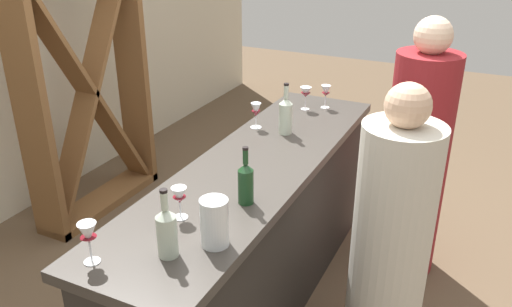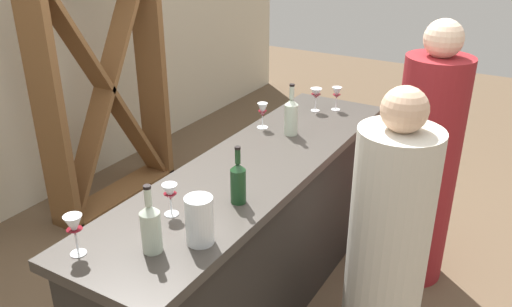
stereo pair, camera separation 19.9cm
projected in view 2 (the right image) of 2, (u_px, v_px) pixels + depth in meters
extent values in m
plane|color=brown|center=(256.00, 306.00, 3.14)|extent=(12.00, 12.00, 0.00)
cube|color=#2A2723|center=(256.00, 243.00, 2.95)|extent=(2.26, 0.53, 0.91)
cube|color=#3D3833|center=(256.00, 166.00, 2.75)|extent=(2.34, 0.61, 0.05)
cube|color=brown|center=(48.00, 108.00, 3.54)|extent=(0.06, 0.28, 1.89)
cube|color=brown|center=(151.00, 72.00, 4.36)|extent=(0.06, 0.28, 1.89)
cube|color=brown|center=(118.00, 195.00, 4.33)|extent=(1.11, 0.28, 0.06)
cube|color=brown|center=(105.00, 88.00, 3.95)|extent=(1.02, 0.20, 1.79)
cube|color=brown|center=(105.00, 88.00, 3.95)|extent=(1.02, 0.20, 1.79)
cylinder|color=#B7C6B2|center=(151.00, 232.00, 1.99)|extent=(0.08, 0.08, 0.17)
cone|color=#B7C6B2|center=(149.00, 209.00, 1.95)|extent=(0.08, 0.08, 0.03)
cylinder|color=#B7C6B2|center=(148.00, 197.00, 1.93)|extent=(0.03, 0.03, 0.07)
cylinder|color=black|center=(147.00, 187.00, 1.91)|extent=(0.03, 0.03, 0.01)
cylinder|color=#193D1E|center=(238.00, 186.00, 2.33)|extent=(0.07, 0.07, 0.16)
cone|color=#193D1E|center=(238.00, 167.00, 2.29)|extent=(0.07, 0.07, 0.03)
cylinder|color=#193D1E|center=(238.00, 156.00, 2.27)|extent=(0.02, 0.02, 0.07)
cylinder|color=black|center=(238.00, 148.00, 2.25)|extent=(0.03, 0.03, 0.01)
cylinder|color=#B7C6B2|center=(291.00, 120.00, 3.06)|extent=(0.08, 0.08, 0.18)
cone|color=#B7C6B2|center=(292.00, 102.00, 3.01)|extent=(0.08, 0.08, 0.04)
cylinder|color=#B7C6B2|center=(292.00, 93.00, 2.99)|extent=(0.03, 0.03, 0.08)
cylinder|color=black|center=(292.00, 85.00, 2.97)|extent=(0.03, 0.03, 0.01)
cylinder|color=white|center=(336.00, 110.00, 3.48)|extent=(0.06, 0.06, 0.00)
cylinder|color=white|center=(336.00, 103.00, 3.46)|extent=(0.01, 0.01, 0.08)
cone|color=white|center=(337.00, 92.00, 3.43)|extent=(0.06, 0.06, 0.07)
cone|color=maroon|center=(337.00, 96.00, 3.44)|extent=(0.05, 0.05, 0.02)
cylinder|color=white|center=(172.00, 214.00, 2.27)|extent=(0.06, 0.06, 0.00)
cylinder|color=white|center=(171.00, 206.00, 2.25)|extent=(0.01, 0.01, 0.07)
cone|color=white|center=(170.00, 192.00, 2.22)|extent=(0.07, 0.07, 0.07)
cone|color=maroon|center=(170.00, 196.00, 2.23)|extent=(0.06, 0.06, 0.03)
cylinder|color=white|center=(315.00, 111.00, 3.46)|extent=(0.06, 0.06, 0.00)
cylinder|color=white|center=(315.00, 104.00, 3.44)|extent=(0.01, 0.01, 0.08)
cone|color=white|center=(316.00, 93.00, 3.41)|extent=(0.07, 0.07, 0.07)
cone|color=maroon|center=(316.00, 96.00, 3.41)|extent=(0.06, 0.06, 0.03)
cylinder|color=white|center=(79.00, 253.00, 2.00)|extent=(0.06, 0.06, 0.00)
cylinder|color=white|center=(77.00, 244.00, 1.99)|extent=(0.01, 0.01, 0.08)
cone|color=white|center=(74.00, 225.00, 1.95)|extent=(0.07, 0.07, 0.08)
cone|color=maroon|center=(75.00, 232.00, 1.96)|extent=(0.06, 0.06, 0.02)
cylinder|color=white|center=(262.00, 127.00, 3.18)|extent=(0.07, 0.07, 0.00)
cylinder|color=white|center=(262.00, 122.00, 3.17)|extent=(0.01, 0.01, 0.07)
cone|color=white|center=(262.00, 110.00, 3.14)|extent=(0.06, 0.06, 0.08)
cone|color=maroon|center=(262.00, 113.00, 3.15)|extent=(0.05, 0.05, 0.03)
cylinder|color=silver|center=(199.00, 220.00, 2.04)|extent=(0.11, 0.11, 0.20)
cylinder|color=beige|center=(386.00, 254.00, 2.53)|extent=(0.40, 0.40, 1.29)
sphere|color=#D8AD8C|center=(404.00, 110.00, 2.23)|extent=(0.21, 0.21, 0.21)
cylinder|color=maroon|center=(424.00, 173.00, 3.17)|extent=(0.48, 0.48, 1.43)
sphere|color=beige|center=(444.00, 39.00, 2.83)|extent=(0.22, 0.22, 0.22)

